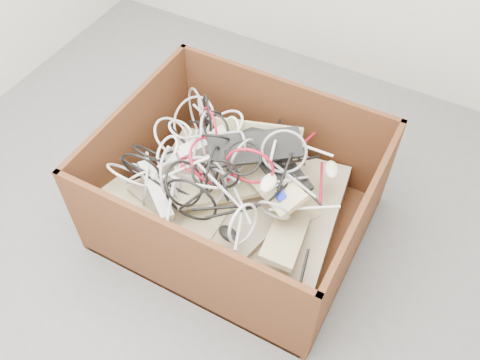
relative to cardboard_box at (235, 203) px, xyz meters
The scene contains 8 objects.
ground 0.26m from the cardboard_box, 138.32° to the right, with size 3.00×3.00×0.00m, color #545457.
cardboard_box is the anchor object (origin of this frame).
keyboard_pile 0.14m from the cardboard_box, 62.34° to the left, with size 0.97×0.78×0.34m.
mice_scatter 0.21m from the cardboard_box, 18.08° to the left, with size 0.70×0.60×0.18m.
power_strip_left 0.32m from the cardboard_box, 168.60° to the left, with size 0.32×0.06×0.04m, color silver.
power_strip_right 0.40m from the cardboard_box, 138.92° to the right, with size 0.29×0.06×0.04m, color silver.
vga_plug 0.32m from the cardboard_box, ahead, with size 0.04×0.04×0.02m, color #0C12C0.
cable_tangle 0.29m from the cardboard_box, behind, with size 1.01×0.79×0.49m.
Camera 1 is at (0.87, -1.11, 2.06)m, focal length 38.74 mm.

